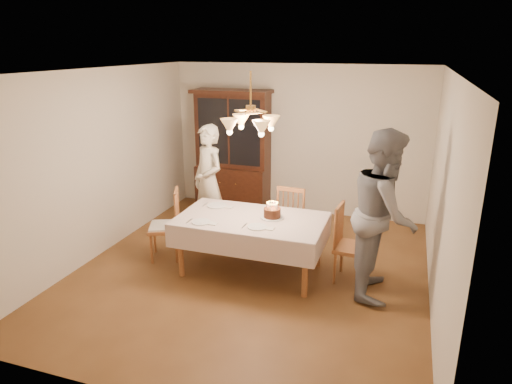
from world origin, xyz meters
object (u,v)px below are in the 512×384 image
(china_hutch, at_px, (233,153))
(chair_far_side, at_px, (294,220))
(dining_table, at_px, (251,223))
(elderly_woman, at_px, (209,181))
(birthday_cake, at_px, (272,213))

(china_hutch, xyz_separation_m, chair_far_side, (1.48, -1.38, -0.60))
(china_hutch, bearing_deg, chair_far_side, -42.92)
(dining_table, bearing_deg, elderly_woman, 136.35)
(china_hutch, distance_m, birthday_cake, 2.58)
(birthday_cake, bearing_deg, china_hutch, 122.58)
(dining_table, bearing_deg, chair_far_side, 67.81)
(chair_far_side, bearing_deg, birthday_cake, -97.13)
(dining_table, height_order, china_hutch, china_hutch)
(china_hutch, relative_size, chair_far_side, 2.16)
(china_hutch, xyz_separation_m, birthday_cake, (1.39, -2.17, -0.22))
(chair_far_side, relative_size, elderly_woman, 0.57)
(chair_far_side, distance_m, elderly_woman, 1.47)
(elderly_woman, bearing_deg, china_hutch, 128.45)
(dining_table, bearing_deg, birthday_cake, 18.47)
(china_hutch, xyz_separation_m, elderly_woman, (0.09, -1.26, -0.16))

